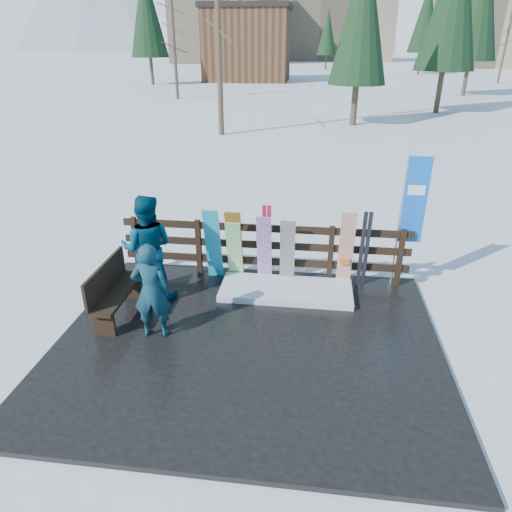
# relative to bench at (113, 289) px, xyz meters

# --- Properties ---
(ground) EXTENTS (700.00, 700.00, 0.00)m
(ground) POSITION_rel_bench_xyz_m (2.36, -0.47, -0.60)
(ground) COLOR white
(ground) RESTS_ON ground
(deck) EXTENTS (6.00, 5.00, 0.08)m
(deck) POSITION_rel_bench_xyz_m (2.36, -0.47, -0.56)
(deck) COLOR black
(deck) RESTS_ON ground
(fence) EXTENTS (5.60, 0.10, 1.15)m
(fence) POSITION_rel_bench_xyz_m (2.36, 1.73, 0.14)
(fence) COLOR black
(fence) RESTS_ON deck
(snow_patch) EXTENTS (2.45, 1.00, 0.12)m
(snow_patch) POSITION_rel_bench_xyz_m (2.85, 1.13, -0.46)
(snow_patch) COLOR white
(snow_patch) RESTS_ON deck
(bench) EXTENTS (0.41, 1.50, 0.97)m
(bench) POSITION_rel_bench_xyz_m (0.00, 0.00, 0.00)
(bench) COLOR black
(bench) RESTS_ON deck
(snowboard_0) EXTENTS (0.31, 0.36, 1.50)m
(snowboard_0) POSITION_rel_bench_xyz_m (1.41, 1.51, 0.24)
(snowboard_0) COLOR #1FA2CC
(snowboard_0) RESTS_ON deck
(snowboard_1) EXTENTS (0.28, 0.38, 1.29)m
(snowboard_1) POSITION_rel_bench_xyz_m (1.82, 1.51, 0.13)
(snowboard_1) COLOR white
(snowboard_1) RESTS_ON deck
(snowboard_2) EXTENTS (0.30, 0.37, 1.49)m
(snowboard_2) POSITION_rel_bench_xyz_m (1.82, 1.51, 0.23)
(snowboard_2) COLOR orange
(snowboard_2) RESTS_ON deck
(snowboard_3) EXTENTS (0.28, 0.36, 1.42)m
(snowboard_3) POSITION_rel_bench_xyz_m (2.40, 1.51, 0.20)
(snowboard_3) COLOR silver
(snowboard_3) RESTS_ON deck
(snowboard_4) EXTENTS (0.28, 0.22, 1.34)m
(snowboard_4) POSITION_rel_bench_xyz_m (2.84, 1.51, 0.16)
(snowboard_4) COLOR black
(snowboard_4) RESTS_ON deck
(snowboard_5) EXTENTS (0.27, 0.28, 1.56)m
(snowboard_5) POSITION_rel_bench_xyz_m (3.92, 1.51, 0.27)
(snowboard_5) COLOR silver
(snowboard_5) RESTS_ON deck
(ski_pair_a) EXTENTS (0.16, 0.18, 1.59)m
(ski_pair_a) POSITION_rel_bench_xyz_m (2.44, 1.58, 0.28)
(ski_pair_a) COLOR #B61639
(ski_pair_a) RESTS_ON deck
(ski_pair_b) EXTENTS (0.17, 0.19, 1.55)m
(ski_pair_b) POSITION_rel_bench_xyz_m (4.26, 1.58, 0.26)
(ski_pair_b) COLOR black
(ski_pair_b) RESTS_ON deck
(rental_flag) EXTENTS (0.45, 0.04, 2.60)m
(rental_flag) POSITION_rel_bench_xyz_m (5.03, 1.78, 1.09)
(rental_flag) COLOR silver
(rental_flag) RESTS_ON deck
(person_front) EXTENTS (0.63, 0.47, 1.60)m
(person_front) POSITION_rel_bench_xyz_m (0.86, -0.47, 0.28)
(person_front) COLOR #155258
(person_front) RESTS_ON deck
(person_back) EXTENTS (1.03, 0.85, 1.95)m
(person_back) POSITION_rel_bench_xyz_m (0.41, 0.70, 0.46)
(person_back) COLOR #033953
(person_back) RESTS_ON deck
(resort_buildings) EXTENTS (73.00, 87.60, 22.60)m
(resort_buildings) POSITION_rel_bench_xyz_m (3.39, 114.94, 9.21)
(resort_buildings) COLOR tan
(resort_buildings) RESTS_ON ground
(trees) EXTENTS (42.22, 68.84, 13.40)m
(trees) POSITION_rel_bench_xyz_m (4.71, 52.04, 5.23)
(trees) COLOR #382B1E
(trees) RESTS_ON ground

